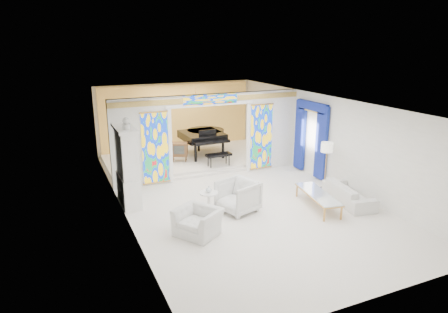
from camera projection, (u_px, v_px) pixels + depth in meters
name	position (u px, v px, depth m)	size (l,w,h in m)	color
floor	(233.00, 194.00, 12.90)	(12.00, 12.00, 0.00)	white
ceiling	(234.00, 102.00, 12.06)	(7.00, 12.00, 0.02)	white
wall_back	(177.00, 117.00, 17.75)	(7.00, 0.02, 3.00)	silver
wall_front	(375.00, 229.00, 7.21)	(7.00, 0.02, 3.00)	silver
wall_left	(120.00, 163.00, 11.12)	(0.02, 12.00, 3.00)	silver
wall_right	(325.00, 139.00, 13.83)	(0.02, 12.00, 3.00)	silver
partition_wall	(210.00, 132.00, 14.19)	(7.00, 0.22, 3.00)	silver
stained_glass_left	(155.00, 148.00, 13.41)	(0.90, 0.04, 2.40)	gold
stained_glass_right	(261.00, 137.00, 14.98)	(0.90, 0.04, 2.40)	gold
stained_glass_transom	(211.00, 99.00, 13.77)	(2.00, 0.04, 0.34)	gold
alcove_platform	(191.00, 158.00, 16.47)	(6.80, 3.80, 0.18)	white
gold_curtain_back	(177.00, 117.00, 17.64)	(6.70, 0.10, 2.90)	gold
chandelier	(196.00, 99.00, 15.77)	(0.48, 0.48, 0.30)	#BD8942
blue_drapes	(311.00, 133.00, 14.39)	(0.14, 1.85, 2.65)	navy
china_cabinet	(127.00, 167.00, 11.85)	(0.56, 1.46, 2.72)	white
armchair_left	(198.00, 222.00, 10.15)	(1.07, 0.93, 0.69)	white
armchair_right	(238.00, 196.00, 11.48)	(0.99, 1.02, 0.93)	white
sofa	(349.00, 193.00, 12.19)	(2.02, 0.79, 0.59)	silver
side_table	(209.00, 200.00, 11.32)	(0.66, 0.66, 0.66)	white
vase	(209.00, 189.00, 11.23)	(0.18, 0.18, 0.18)	silver
coffee_table	(318.00, 195.00, 11.77)	(0.97, 2.08, 0.45)	silver
floor_lamp	(327.00, 150.00, 13.00)	(0.45, 0.45, 1.59)	#BD8942
grand_piano	(204.00, 135.00, 16.55)	(1.93, 3.03, 1.20)	black
tv_console	(179.00, 149.00, 15.67)	(0.75, 0.64, 0.74)	brown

